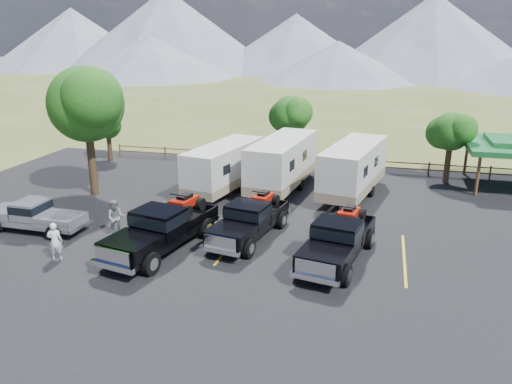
% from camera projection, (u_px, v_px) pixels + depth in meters
% --- Properties ---
extents(ground, '(320.00, 320.00, 0.00)m').
position_uv_depth(ground, '(251.00, 286.00, 19.96)').
color(ground, '#475524').
rests_on(ground, ground).
extents(asphalt_lot, '(44.00, 34.00, 0.04)m').
position_uv_depth(asphalt_lot, '(268.00, 254.00, 22.72)').
color(asphalt_lot, black).
rests_on(asphalt_lot, ground).
extents(stall_lines, '(12.12, 5.50, 0.01)m').
position_uv_depth(stall_lines, '(273.00, 245.00, 23.64)').
color(stall_lines, gold).
rests_on(stall_lines, asphalt_lot).
extents(tree_big_nw, '(5.54, 5.18, 7.84)m').
position_uv_depth(tree_big_nw, '(86.00, 104.00, 29.52)').
color(tree_big_nw, black).
rests_on(tree_big_nw, ground).
extents(tree_ne_a, '(3.11, 2.92, 4.76)m').
position_uv_depth(tree_ne_a, '(451.00, 132.00, 32.48)').
color(tree_ne_a, black).
rests_on(tree_ne_a, ground).
extents(tree_north, '(3.46, 3.24, 5.25)m').
position_uv_depth(tree_north, '(290.00, 115.00, 36.80)').
color(tree_north, black).
rests_on(tree_north, ground).
extents(tree_nw_small, '(2.59, 2.43, 3.85)m').
position_uv_depth(tree_nw_small, '(108.00, 125.00, 38.57)').
color(tree_nw_small, black).
rests_on(tree_nw_small, ground).
extents(rail_fence, '(36.12, 0.12, 1.00)m').
position_uv_depth(rail_fence, '(343.00, 162.00, 36.37)').
color(rail_fence, '#523623').
rests_on(rail_fence, ground).
extents(mountain_range, '(209.00, 71.00, 20.00)m').
position_uv_depth(mountain_range, '(335.00, 40.00, 117.09)').
color(mountain_range, slate).
rests_on(mountain_range, ground).
extents(rig_left, '(3.52, 7.13, 2.28)m').
position_uv_depth(rig_left, '(163.00, 227.00, 22.89)').
color(rig_left, black).
rests_on(rig_left, asphalt_lot).
extents(rig_center, '(2.99, 6.31, 2.02)m').
position_uv_depth(rig_center, '(250.00, 219.00, 24.23)').
color(rig_center, black).
rests_on(rig_center, asphalt_lot).
extents(rig_right, '(3.16, 6.57, 2.11)m').
position_uv_depth(rig_right, '(338.00, 239.00, 21.84)').
color(rig_right, black).
rests_on(rig_right, asphalt_lot).
extents(trailer_left, '(3.58, 8.67, 3.00)m').
position_uv_depth(trailer_left, '(225.00, 168.00, 31.10)').
color(trailer_left, silver).
rests_on(trailer_left, asphalt_lot).
extents(trailer_center, '(3.38, 9.52, 3.29)m').
position_uv_depth(trailer_center, '(282.00, 164.00, 31.45)').
color(trailer_center, silver).
rests_on(trailer_center, asphalt_lot).
extents(trailer_right, '(3.84, 9.26, 3.21)m').
position_uv_depth(trailer_right, '(353.00, 169.00, 30.31)').
color(trailer_right, silver).
rests_on(trailer_right, asphalt_lot).
extents(pickup_silver, '(5.36, 1.95, 1.60)m').
position_uv_depth(pickup_silver, '(34.00, 216.00, 25.09)').
color(pickup_silver, gray).
rests_on(pickup_silver, asphalt_lot).
extents(person_a, '(0.74, 0.63, 1.73)m').
position_uv_depth(person_a, '(55.00, 241.00, 21.93)').
color(person_a, silver).
rests_on(person_a, asphalt_lot).
extents(person_b, '(1.10, 1.00, 1.85)m').
position_uv_depth(person_b, '(116.00, 218.00, 24.51)').
color(person_b, slate).
rests_on(person_b, asphalt_lot).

